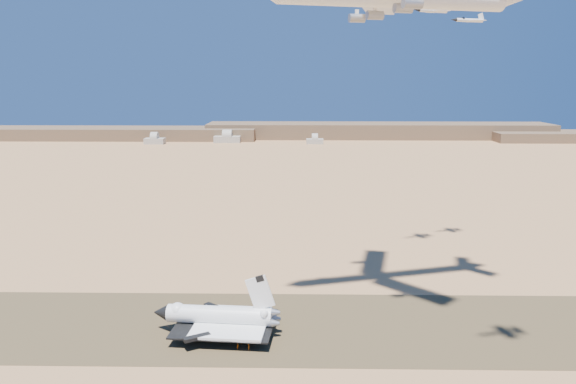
{
  "coord_description": "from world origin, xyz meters",
  "views": [
    {
      "loc": [
        21.6,
        -156.02,
        72.52
      ],
      "look_at": [
        18.53,
        8.0,
        39.19
      ],
      "focal_mm": 35.0,
      "sensor_mm": 36.0,
      "label": 1
    }
  ],
  "objects_px": {
    "shuttle": "(218,317)",
    "chase_jet_f": "(469,20)",
    "crew_a": "(249,347)",
    "chase_jet_e": "(432,10)",
    "crew_b": "(238,346)",
    "crew_c": "(241,341)"
  },
  "relations": [
    {
      "from": "crew_b",
      "to": "chase_jet_e",
      "type": "height_order",
      "value": "chase_jet_e"
    },
    {
      "from": "crew_c",
      "to": "chase_jet_f",
      "type": "distance_m",
      "value": 151.95
    },
    {
      "from": "crew_c",
      "to": "chase_jet_f",
      "type": "relative_size",
      "value": 0.12
    },
    {
      "from": "crew_a",
      "to": "crew_b",
      "type": "bearing_deg",
      "value": 72.18
    },
    {
      "from": "crew_c",
      "to": "chase_jet_f",
      "type": "bearing_deg",
      "value": -70.05
    },
    {
      "from": "shuttle",
      "to": "crew_a",
      "type": "xyz_separation_m",
      "value": [
        9.62,
        -10.48,
        -3.91
      ]
    },
    {
      "from": "crew_a",
      "to": "crew_b",
      "type": "relative_size",
      "value": 1.06
    },
    {
      "from": "shuttle",
      "to": "crew_c",
      "type": "bearing_deg",
      "value": -38.73
    },
    {
      "from": "crew_b",
      "to": "crew_c",
      "type": "relative_size",
      "value": 1.0
    },
    {
      "from": "crew_b",
      "to": "chase_jet_e",
      "type": "relative_size",
      "value": 0.12
    },
    {
      "from": "shuttle",
      "to": "chase_jet_f",
      "type": "relative_size",
      "value": 2.53
    },
    {
      "from": "crew_c",
      "to": "crew_b",
      "type": "bearing_deg",
      "value": 141.57
    },
    {
      "from": "shuttle",
      "to": "crew_a",
      "type": "bearing_deg",
      "value": -42.73
    },
    {
      "from": "shuttle",
      "to": "chase_jet_f",
      "type": "xyz_separation_m",
      "value": [
        89.66,
        79.57,
        89.98
      ]
    },
    {
      "from": "crew_a",
      "to": "chase_jet_e",
      "type": "height_order",
      "value": "chase_jet_e"
    },
    {
      "from": "crew_a",
      "to": "chase_jet_e",
      "type": "xyz_separation_m",
      "value": [
        62.94,
        78.44,
        96.25
      ]
    },
    {
      "from": "chase_jet_f",
      "to": "shuttle",
      "type": "bearing_deg",
      "value": -156.94
    },
    {
      "from": "crew_c",
      "to": "chase_jet_f",
      "type": "xyz_separation_m",
      "value": [
        82.4,
        86.45,
        93.95
      ]
    },
    {
      "from": "shuttle",
      "to": "crew_c",
      "type": "distance_m",
      "value": 10.76
    },
    {
      "from": "shuttle",
      "to": "chase_jet_e",
      "type": "xyz_separation_m",
      "value": [
        72.57,
        67.95,
        92.33
      ]
    },
    {
      "from": "crew_a",
      "to": "chase_jet_f",
      "type": "xyz_separation_m",
      "value": [
        80.04,
        90.06,
        93.89
      ]
    },
    {
      "from": "crew_a",
      "to": "chase_jet_e",
      "type": "bearing_deg",
      "value": -47.03
    }
  ]
}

